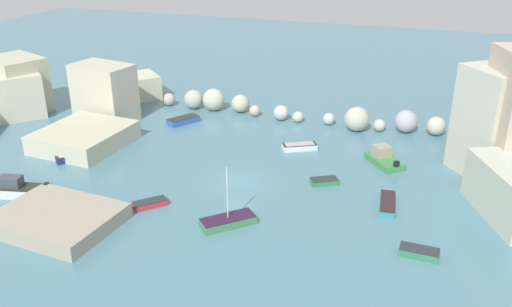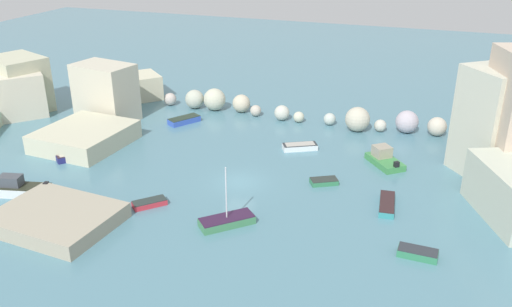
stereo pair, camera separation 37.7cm
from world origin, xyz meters
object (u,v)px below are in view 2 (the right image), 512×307
at_px(moored_boat_6, 300,147).
at_px(moored_boat_8, 324,181).
at_px(moored_boat_4, 418,253).
at_px(moored_boat_7, 387,204).
at_px(moored_boat_3, 184,120).
at_px(moored_boat_2, 227,221).
at_px(moored_boat_5, 74,155).
at_px(moored_boat_9, 149,203).
at_px(stone_dock, 56,218).
at_px(moored_boat_1, 384,159).
at_px(moored_boat_0, 16,188).

height_order(moored_boat_6, moored_boat_8, moored_boat_6).
xyz_separation_m(moored_boat_4, moored_boat_7, (-2.90, 6.37, -0.02)).
height_order(moored_boat_3, moored_boat_8, moored_boat_3).
distance_m(moored_boat_2, moored_boat_5, 19.88).
distance_m(moored_boat_5, moored_boat_6, 22.23).
bearing_deg(moored_boat_9, moored_boat_4, -46.99).
distance_m(stone_dock, moored_boat_8, 22.29).
relative_size(stone_dock, moored_boat_1, 1.99).
bearing_deg(moored_boat_2, moored_boat_5, -63.49).
bearing_deg(moored_boat_6, moored_boat_8, 92.25).
xyz_separation_m(moored_boat_3, moored_boat_4, (27.21, -18.51, -0.04)).
distance_m(stone_dock, moored_boat_5, 12.73).
height_order(moored_boat_2, moored_boat_7, moored_boat_2).
distance_m(moored_boat_0, moored_boat_2, 18.72).
bearing_deg(moored_boat_9, stone_dock, 177.50).
height_order(moored_boat_4, moored_boat_9, moored_boat_4).
relative_size(moored_boat_1, moored_boat_2, 0.91).
relative_size(moored_boat_4, moored_boat_7, 0.69).
height_order(moored_boat_2, moored_boat_6, moored_boat_2).
height_order(moored_boat_6, moored_boat_7, moored_boat_6).
height_order(stone_dock, moored_boat_4, stone_dock).
bearing_deg(moored_boat_8, moored_boat_4, -75.00).
bearing_deg(moored_boat_1, moored_boat_6, 45.91).
bearing_deg(moored_boat_6, moored_boat_7, 108.19).
height_order(stone_dock, moored_boat_0, moored_boat_0).
bearing_deg(moored_boat_4, moored_boat_9, -177.99).
xyz_separation_m(moored_boat_0, moored_boat_1, (28.45, 16.74, -0.03)).
distance_m(moored_boat_2, moored_boat_6, 16.08).
relative_size(stone_dock, moored_boat_9, 3.21).
bearing_deg(moored_boat_4, stone_dock, -167.14).
bearing_deg(moored_boat_7, moored_boat_3, -122.13).
bearing_deg(moored_boat_3, moored_boat_1, -68.05).
bearing_deg(moored_boat_4, moored_boat_0, -174.32).
height_order(moored_boat_1, moored_boat_7, moored_boat_1).
height_order(moored_boat_4, moored_boat_8, moored_boat_4).
xyz_separation_m(stone_dock, moored_boat_4, (26.24, 4.91, -0.31)).
relative_size(moored_boat_5, moored_boat_7, 0.92).
relative_size(moored_boat_1, moored_boat_3, 1.15).
xyz_separation_m(moored_boat_6, moored_boat_7, (9.81, -9.11, -0.05)).
bearing_deg(moored_boat_1, stone_dock, 92.46).
bearing_deg(stone_dock, moored_boat_9, 44.25).
xyz_separation_m(moored_boat_2, moored_boat_3, (-13.18, 19.05, -0.02)).
xyz_separation_m(moored_boat_5, moored_boat_7, (29.92, 0.37, -0.07)).
bearing_deg(stone_dock, moored_boat_6, 56.42).
relative_size(moored_boat_2, moored_boat_4, 1.76).
xyz_separation_m(stone_dock, moored_boat_9, (5.13, 5.00, -0.36)).
bearing_deg(moored_boat_5, moored_boat_4, 119.15).
bearing_deg(moored_boat_3, moored_boat_0, -163.84).
bearing_deg(moored_boat_9, moored_boat_0, 143.27).
height_order(moored_boat_1, moored_boat_8, moored_boat_1).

